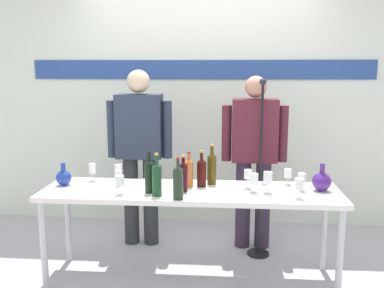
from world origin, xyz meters
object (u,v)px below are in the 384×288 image
wine_bottle_6 (183,176)px  wine_glass_left_2 (92,169)px  display_table (190,197)px  decanter_blue_right (322,181)px  wine_bottle_2 (149,175)px  wine_glass_right_0 (268,178)px  presenter_left (140,146)px  wine_glass_left_1 (120,181)px  wine_bottle_4 (178,181)px  wine_glass_right_5 (254,179)px  wine_glass_right_3 (288,174)px  wine_bottle_5 (189,172)px  wine_glass_right_4 (302,178)px  microphone_stand (260,198)px  wine_glass_left_0 (118,169)px  wine_glass_right_1 (299,184)px  presenter_right (254,152)px  wine_bottle_1 (157,178)px  wine_glass_left_3 (118,175)px  wine_bottle_3 (212,167)px  decanter_blue_left (64,177)px  wine_bottle_0 (202,172)px

wine_bottle_6 → wine_glass_left_2: (-0.79, 0.24, -0.02)m
display_table → decanter_blue_right: size_ratio=10.66×
wine_bottle_2 → wine_glass_right_0: size_ratio=1.96×
presenter_left → wine_glass_left_1: size_ratio=11.49×
wine_bottle_4 → decanter_blue_right: bearing=15.2°
wine_glass_right_5 → presenter_left: bearing=145.5°
wine_bottle_4 → wine_glass_right_3: bearing=28.3°
wine_glass_right_0 → wine_bottle_5: bearing=168.0°
presenter_left → wine_glass_right_4: presenter_left is taller
presenter_left → wine_glass_right_4: (1.39, -0.64, -0.11)m
microphone_stand → wine_bottle_2: bearing=-146.3°
wine_glass_left_0 → wine_glass_right_1: 1.49m
presenter_right → wine_bottle_5: presenter_right is taller
wine_glass_left_0 → wine_glass_right_5: 1.15m
wine_bottle_1 → presenter_right: bearing=47.8°
wine_bottle_6 → microphone_stand: 0.89m
presenter_right → wine_glass_left_0: 1.25m
wine_glass_right_1 → wine_glass_right_3: 0.37m
wine_bottle_6 → wine_glass_right_4: wine_bottle_6 is taller
presenter_right → wine_glass_left_3: bearing=-151.2°
wine_bottle_3 → wine_bottle_6: bearing=-132.2°
wine_bottle_1 → wine_bottle_5: 0.34m
wine_bottle_6 → wine_glass_right_0: wine_bottle_6 is taller
presenter_right → microphone_stand: (0.05, -0.18, -0.38)m
wine_glass_left_2 → wine_glass_right_4: wine_glass_left_2 is taller
decanter_blue_right → wine_bottle_3: (-0.85, 0.13, 0.06)m
wine_glass_left_2 → wine_bottle_2: bearing=-28.8°
decanter_blue_left → wine_bottle_3: bearing=6.4°
presenter_right → wine_glass_right_3: (0.24, -0.46, -0.09)m
wine_bottle_2 → wine_bottle_5: wine_bottle_2 is taller
wine_bottle_1 → wine_glass_right_1: bearing=0.8°
wine_glass_left_3 → microphone_stand: bearing=20.3°
wine_bottle_5 → wine_glass_left_3: wine_bottle_5 is taller
decanter_blue_right → wine_glass_right_1: decanter_blue_right is taller
decanter_blue_left → wine_glass_right_3: size_ratio=1.42×
microphone_stand → presenter_right: bearing=104.1°
decanter_blue_right → wine_glass_right_1: (-0.21, -0.21, 0.03)m
wine_bottle_5 → wine_bottle_0: bearing=5.3°
presenter_left → wine_glass_right_5: presenter_left is taller
microphone_stand → wine_bottle_6: bearing=-139.5°
wine_bottle_0 → wine_bottle_5: (-0.10, -0.01, 0.00)m
wine_glass_right_0 → wine_bottle_6: bearing=-178.8°
wine_bottle_4 → wine_glass_right_3: wine_bottle_4 is taller
wine_bottle_6 → wine_glass_left_3: 0.55m
wine_glass_left_1 → wine_glass_left_2: bearing=131.8°
wine_bottle_3 → wine_glass_left_3: size_ratio=2.58×
wine_bottle_5 → wine_glass_right_4: size_ratio=2.02×
wine_glass_left_2 → wine_bottle_3: bearing=-0.7°
wine_bottle_0 → wine_glass_left_0: size_ratio=2.14×
wine_bottle_2 → wine_glass_right_5: wine_bottle_2 is taller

